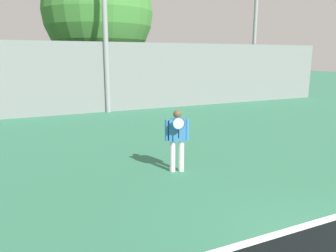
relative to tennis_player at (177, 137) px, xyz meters
name	(u,v)px	position (x,y,z in m)	size (l,w,h in m)	color
tennis_player	(177,137)	(0.00, 0.00, 0.00)	(0.58, 0.49, 1.58)	silver
back_fence	(103,78)	(0.64, 9.69, 0.89)	(29.39, 0.06, 3.58)	gray
tree_green_tall	(98,12)	(1.44, 13.47, 4.56)	(6.59, 6.59, 8.76)	brown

